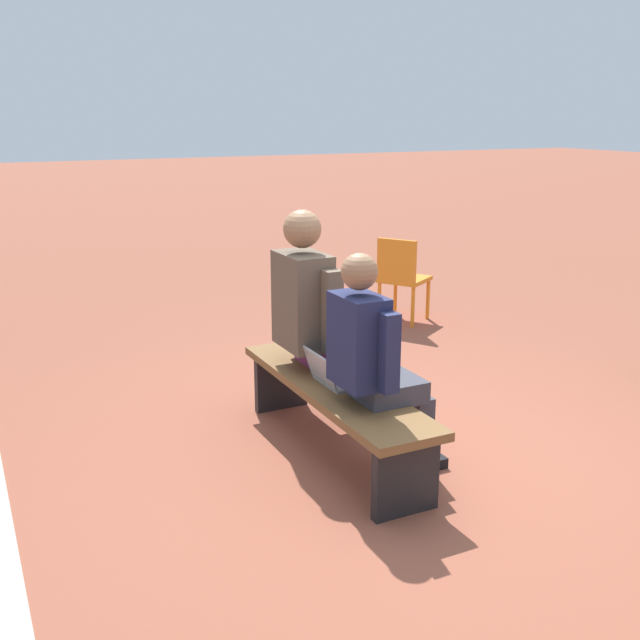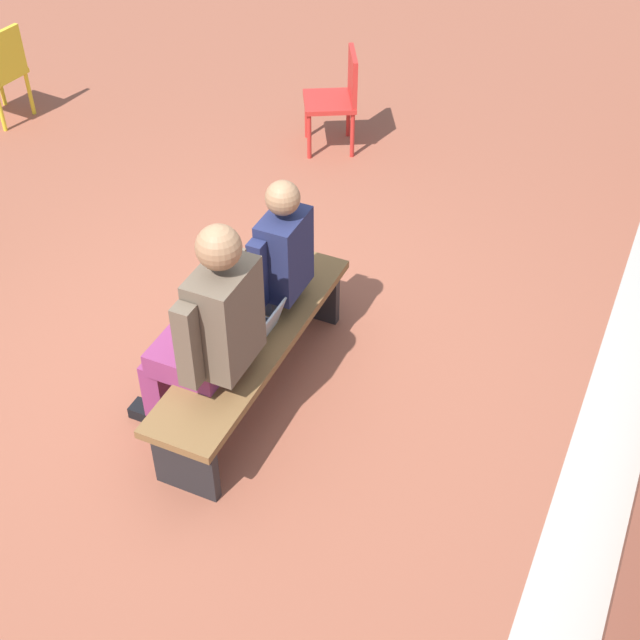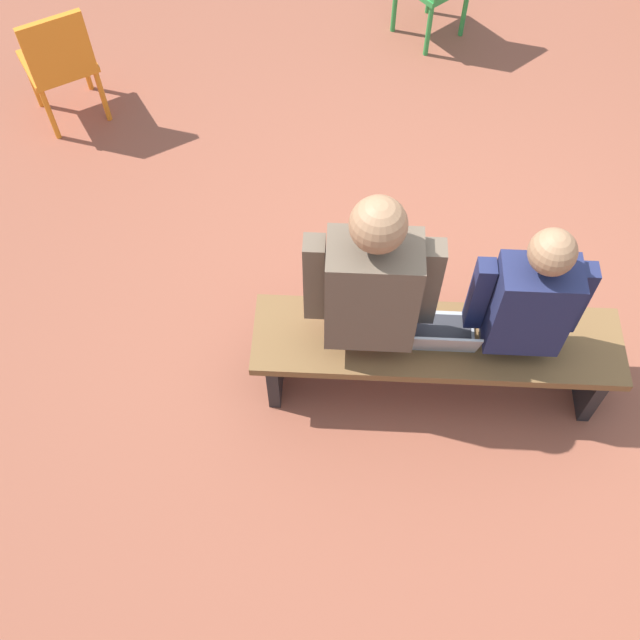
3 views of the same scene
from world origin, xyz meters
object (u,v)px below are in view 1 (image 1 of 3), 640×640
Objects in this scene: plastic_chair_by_pillar at (401,274)px; bench at (334,398)px; laptop at (333,376)px; person_student at (374,359)px; person_adult at (319,318)px.

bench is at bearing 140.16° from plastic_chair_by_pillar.
plastic_chair_by_pillar is (2.33, -1.94, -0.02)m from laptop.
person_student reaches higher than plastic_chair_by_pillar.
plastic_chair_by_pillar is (2.67, -1.87, -0.22)m from person_student.
person_adult is at bearing -11.94° from bench.
person_student is 4.04× the size of laptop.
person_adult is 0.45m from laptop.
bench is 1.25× the size of person_adult.
person_student is at bearing 179.29° from person_adult.
laptop is at bearing 140.24° from bench.
person_adult reaches higher than person_student.
person_student reaches higher than laptop.
bench is 0.15m from laptop.
bench is at bearing 168.06° from person_adult.
person_adult is 2.72m from plastic_chair_by_pillar.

